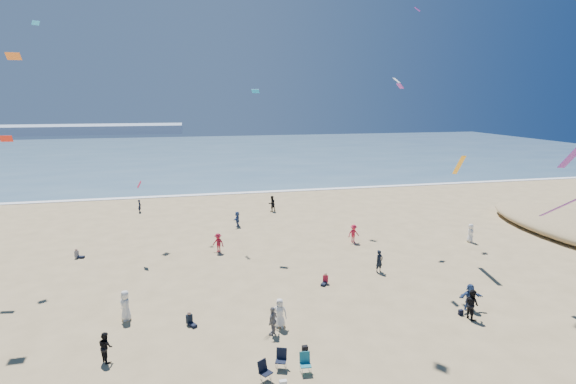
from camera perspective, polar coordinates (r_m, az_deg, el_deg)
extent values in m
cube|color=#476B84|center=(113.06, -10.87, 4.89)|extent=(220.00, 100.00, 0.06)
cube|color=white|center=(63.71, -9.17, -0.26)|extent=(220.00, 1.20, 0.08)
cube|color=#7A8EA8|center=(195.85, -29.71, 6.85)|extent=(110.00, 20.00, 3.20)
imported|color=red|center=(42.34, 8.32, -5.24)|extent=(1.20, 0.82, 1.72)
imported|color=black|center=(30.21, 22.30, -13.03)|extent=(0.79, 0.97, 1.86)
imported|color=#304A84|center=(47.35, -6.46, -3.43)|extent=(0.97, 1.56, 1.60)
imported|color=black|center=(35.65, 11.52, -8.61)|extent=(0.74, 0.61, 1.76)
imported|color=white|center=(29.58, -19.94, -13.37)|extent=(0.92, 1.08, 1.87)
imported|color=navy|center=(31.35, 22.09, -12.24)|extent=(1.62, 0.64, 1.71)
imported|color=maroon|center=(39.79, -8.86, -6.39)|extent=(1.25, 1.17, 1.70)
imported|color=black|center=(25.85, -22.15, -17.74)|extent=(0.93, 0.98, 1.58)
imported|color=white|center=(45.32, 22.15, -4.84)|extent=(0.77, 0.98, 1.76)
imported|color=white|center=(27.17, -1.06, -15.10)|extent=(0.99, 0.80, 1.74)
imported|color=black|center=(53.35, -2.07, -1.48)|extent=(1.12, 1.01, 1.87)
imported|color=black|center=(55.70, -18.32, -1.70)|extent=(0.39, 0.57, 1.51)
imported|color=gray|center=(26.42, -1.93, -16.02)|extent=(0.90, 1.04, 1.68)
cube|color=white|center=(22.58, -0.63, -23.24)|extent=(0.35, 0.20, 0.40)
cube|color=black|center=(25.11, 2.16, -19.32)|extent=(0.30, 0.22, 0.38)
cube|color=black|center=(30.72, 21.09, -14.07)|extent=(0.28, 0.18, 0.34)
cube|color=red|center=(39.10, -18.37, 0.91)|extent=(0.43, 0.79, 0.55)
cube|color=purple|center=(35.25, 14.05, 12.92)|extent=(0.40, 0.81, 0.38)
cube|color=orange|center=(33.18, -31.51, 14.49)|extent=(0.83, 0.46, 0.43)
cube|color=#0E82D3|center=(40.65, -4.15, 12.65)|extent=(0.74, 0.58, 0.34)
cube|color=white|center=(43.57, 13.61, 13.62)|extent=(0.83, 0.83, 0.46)
cube|color=#269CED|center=(42.33, -29.40, 18.21)|extent=(0.67, 0.62, 0.30)
cube|color=#751A8E|center=(50.40, 16.10, 21.40)|extent=(0.76, 0.76, 0.41)
cube|color=#FE2918|center=(36.97, -32.17, 5.76)|extent=(0.86, 0.28, 0.45)
cube|color=purple|center=(32.52, 31.74, -1.37)|extent=(0.35, 3.14, 2.21)
cube|color=#FFA61A|center=(38.73, 20.89, 3.20)|extent=(0.35, 2.64, 1.87)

